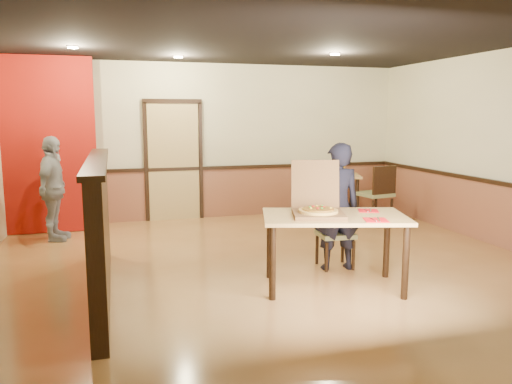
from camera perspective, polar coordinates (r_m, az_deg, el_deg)
floor at (r=6.12m, az=2.30°, el=-9.12°), size 7.00×7.00×0.00m
ceiling at (r=5.89m, az=2.48°, el=17.75°), size 7.00×7.00×0.00m
wall_back at (r=9.22m, az=-4.51°, el=5.78°), size 7.00×0.00×7.00m
wainscot_back at (r=9.29m, az=-4.40°, el=-0.09°), size 7.00×0.04×0.90m
chair_rail_back at (r=9.21m, az=-4.41°, el=2.78°), size 7.00×0.06×0.06m
back_door at (r=9.08m, az=-9.39°, el=3.43°), size 0.90×0.06×2.10m
booth_partition at (r=5.45m, az=-17.38°, el=-3.75°), size 0.20×3.10×1.44m
red_accent_panel at (r=8.61m, az=-23.15°, el=4.89°), size 1.60×0.20×2.78m
spot_a at (r=7.39m, az=-20.20°, el=15.25°), size 0.14×0.14×0.02m
spot_b at (r=8.14m, az=-8.89°, el=15.03°), size 0.14×0.14×0.02m
spot_c at (r=7.79m, az=9.01°, el=15.32°), size 0.14×0.14×0.02m
main_table at (r=5.47m, az=8.91°, el=-3.74°), size 1.70×1.24×0.82m
diner_chair at (r=6.33m, az=8.85°, el=-4.26°), size 0.45×0.45×0.85m
side_chair_left at (r=8.57m, az=8.22°, el=-0.85°), size 0.55×0.55×0.84m
side_chair_right at (r=8.96m, az=13.76°, el=0.04°), size 0.59×0.59×1.02m
side_table at (r=9.28m, az=9.38°, el=0.89°), size 0.94×0.94×0.80m
diner at (r=6.13m, az=9.26°, el=-1.68°), size 0.60×0.43×1.56m
passerby at (r=8.05m, az=-22.19°, el=0.34°), size 0.56×0.98×1.58m
pizza_box at (r=5.41m, az=7.07°, el=-1.85°), size 0.69×0.75×0.57m
pizza at (r=5.36m, az=7.14°, el=-2.16°), size 0.49×0.49×0.03m
napkin_near at (r=5.26m, az=13.54°, el=-3.12°), size 0.29×0.29×0.01m
napkin_far at (r=5.74m, az=12.71°, el=-2.09°), size 0.28×0.28×0.01m
condiment at (r=9.37m, az=9.97°, el=2.50°), size 0.06×0.06×0.15m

